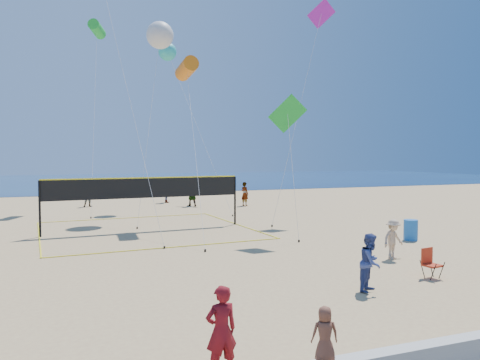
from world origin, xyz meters
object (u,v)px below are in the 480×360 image
object	(u,v)px
trash_barrel	(411,230)
camp_chair	(430,261)
woman	(221,331)
volleyball_net	(146,193)

from	to	relation	value
trash_barrel	camp_chair	bearing A→B (deg)	-126.13
woman	trash_barrel	xyz separation A→B (m)	(11.80, 9.04, -0.32)
camp_chair	volleyball_net	bearing A→B (deg)	108.69
camp_chair	volleyball_net	xyz separation A→B (m)	(-6.54, 12.23, 1.33)
camp_chair	volleyball_net	world-z (taller)	volleyball_net
trash_barrel	volleyball_net	world-z (taller)	volleyball_net
trash_barrel	volleyball_net	bearing A→B (deg)	146.37
woman	camp_chair	world-z (taller)	woman
woman	trash_barrel	distance (m)	14.87
camp_chair	trash_barrel	xyz separation A→B (m)	(3.87, 5.30, -0.05)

